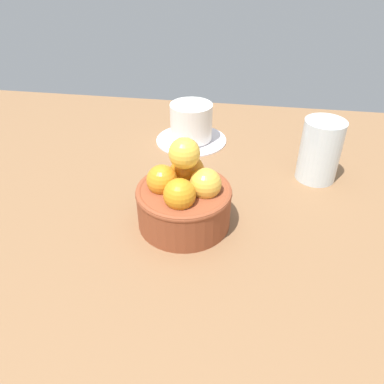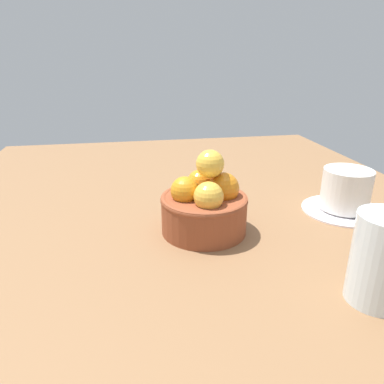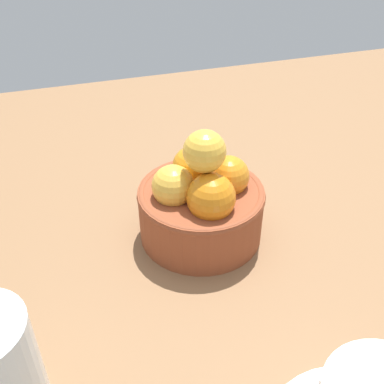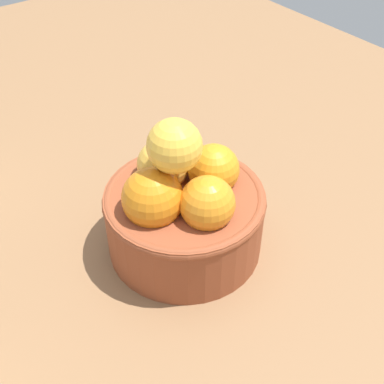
{
  "view_description": "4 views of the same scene",
  "coord_description": "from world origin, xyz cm",
  "views": [
    {
      "loc": [
        8.02,
        -42.64,
        35.53
      ],
      "look_at": [
        1.44,
        -1.66,
        6.76
      ],
      "focal_mm": 35.14,
      "sensor_mm": 36.0,
      "label": 1
    },
    {
      "loc": [
        50.83,
        -11.12,
        26.73
      ],
      "look_at": [
        -1.79,
        -1.6,
        6.14
      ],
      "focal_mm": 33.78,
      "sensor_mm": 36.0,
      "label": 2
    },
    {
      "loc": [
        12.93,
        37.38,
        33.99
      ],
      "look_at": [
        0.54,
        -1.5,
        4.84
      ],
      "focal_mm": 43.06,
      "sensor_mm": 36.0,
      "label": 3
    },
    {
      "loc": [
        -25.71,
        18.39,
        33.26
      ],
      "look_at": [
        -0.22,
        -0.63,
        6.05
      ],
      "focal_mm": 47.45,
      "sensor_mm": 36.0,
      "label": 4
    }
  ],
  "objects": [
    {
      "name": "ground_plane",
      "position": [
        0.0,
        0.0,
        -2.32
      ],
      "size": [
        132.14,
        96.07,
        4.63
      ],
      "primitive_type": "cube",
      "color": "brown"
    },
    {
      "name": "terracotta_bowl",
      "position": [
        -0.01,
        0.11,
        4.56
      ],
      "size": [
        13.65,
        13.65,
        13.34
      ],
      "color": "brown",
      "rests_on": "ground_plane"
    },
    {
      "name": "coffee_cup",
      "position": [
        -3.23,
        26.47,
        3.46
      ],
      "size": [
        14.43,
        14.43,
        7.85
      ],
      "color": "white",
      "rests_on": "ground_plane"
    },
    {
      "name": "water_glass",
      "position": [
        20.44,
        15.89,
        5.34
      ],
      "size": [
        6.78,
        6.78,
        10.68
      ],
      "primitive_type": "cylinder",
      "color": "silver",
      "rests_on": "ground_plane"
    }
  ]
}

